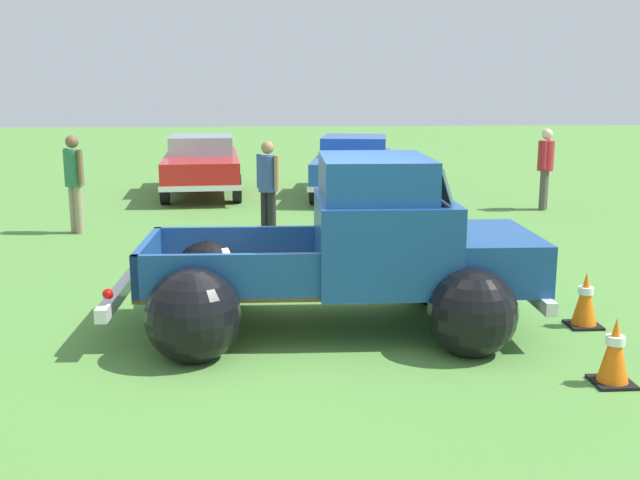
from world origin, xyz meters
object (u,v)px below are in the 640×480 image
object	(u,v)px
vintage_pickup_truck	(359,261)
spectator_0	(74,177)
spectator_2	(268,183)
show_car_1	(354,163)
show_car_0	(201,162)
lane_cone_0	(615,352)
spectator_1	(545,164)
lane_cone_1	(585,300)

from	to	relation	value
vintage_pickup_truck	spectator_0	world-z (taller)	vintage_pickup_truck
spectator_2	show_car_1	bearing A→B (deg)	-156.16
show_car_0	lane_cone_0	size ratio (longest dim) A/B	7.44
show_car_0	show_car_1	distance (m)	3.75
show_car_0	spectator_0	bearing A→B (deg)	-25.10
spectator_1	lane_cone_1	distance (m)	8.26
spectator_2	lane_cone_1	bearing A→B (deg)	80.42
spectator_0	vintage_pickup_truck	bearing A→B (deg)	-97.54
vintage_pickup_truck	spectator_2	distance (m)	5.15
spectator_2	show_car_0	bearing A→B (deg)	-117.30
spectator_0	lane_cone_0	bearing A→B (deg)	-94.41
spectator_2	lane_cone_0	world-z (taller)	spectator_2
show_car_1	spectator_0	xyz separation A→B (m)	(-5.59, -4.38, 0.24)
show_car_0	spectator_0	xyz separation A→B (m)	(-1.87, -4.83, 0.24)
spectator_1	lane_cone_0	size ratio (longest dim) A/B	2.77
lane_cone_0	spectator_0	bearing A→B (deg)	131.21
vintage_pickup_truck	spectator_0	bearing A→B (deg)	129.13
lane_cone_0	show_car_1	bearing A→B (deg)	94.92
vintage_pickup_truck	lane_cone_0	bearing A→B (deg)	-39.55
vintage_pickup_truck	show_car_0	xyz separation A→B (m)	(-2.63, 10.56, 0.03)
lane_cone_1	spectator_0	bearing A→B (deg)	139.96
spectator_1	lane_cone_1	bearing A→B (deg)	104.07
spectator_1	spectator_2	world-z (taller)	spectator_1
show_car_0	show_car_1	bearing A→B (deg)	79.13
spectator_0	spectator_2	xyz separation A→B (m)	(3.50, -0.69, -0.05)
show_car_1	spectator_0	distance (m)	7.10
spectator_0	lane_cone_0	distance (m)	10.06
spectator_0	spectator_1	distance (m)	9.65
spectator_1	lane_cone_0	world-z (taller)	spectator_1
spectator_1	spectator_2	bearing A→B (deg)	55.09
vintage_pickup_truck	show_car_1	distance (m)	10.17
spectator_0	spectator_1	xyz separation A→B (m)	(9.45, 1.96, -0.03)
vintage_pickup_truck	spectator_0	distance (m)	7.29
show_car_0	lane_cone_1	bearing A→B (deg)	21.75
spectator_0	lane_cone_1	size ratio (longest dim) A/B	2.83
spectator_0	show_car_0	bearing A→B (deg)	23.22
show_car_1	spectator_1	size ratio (longest dim) A/B	2.74
vintage_pickup_truck	spectator_1	bearing A→B (deg)	58.27
vintage_pickup_truck	show_car_0	size ratio (longest dim) A/B	0.99
show_car_0	spectator_1	size ratio (longest dim) A/B	2.68
spectator_0	lane_cone_1	xyz separation A→B (m)	(7.04, -5.91, -0.71)
vintage_pickup_truck	lane_cone_0	size ratio (longest dim) A/B	7.39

